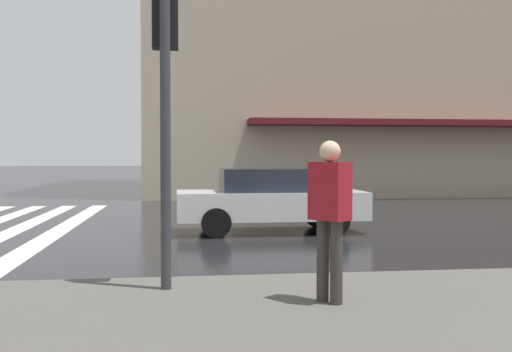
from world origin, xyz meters
name	(u,v)px	position (x,y,z in m)	size (l,w,h in m)	color
traffic_signal_post	(165,62)	(-3.58, -4.91, 2.75)	(0.44, 0.30, 3.62)	#333338
car_white	(272,198)	(2.50, -7.11, 0.76)	(1.85, 4.10, 1.41)	silver
pedestrian_approaching_kerb	(330,208)	(-4.58, -6.60, 1.14)	(0.46, 0.43, 1.68)	maroon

